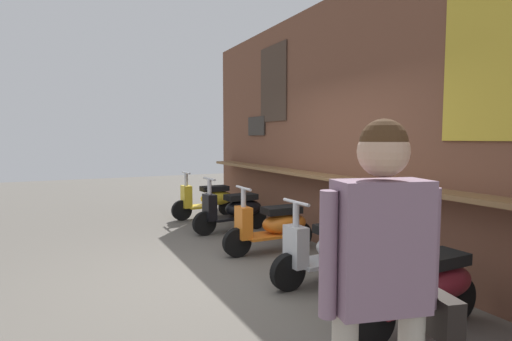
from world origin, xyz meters
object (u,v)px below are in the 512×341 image
(scooter_black, at_px, (235,209))
(scooter_maroon, at_px, (425,286))
(scooter_orange, at_px, (274,225))
(scooter_yellow, at_px, (209,199))
(shopper_with_handbag, at_px, (383,266))
(scooter_silver, at_px, (331,248))

(scooter_black, bearing_deg, scooter_maroon, 86.08)
(scooter_black, bearing_deg, scooter_orange, 86.09)
(scooter_yellow, xyz_separation_m, scooter_orange, (2.76, 0.00, 0.00))
(scooter_black, distance_m, shopper_with_handbag, 5.28)
(scooter_yellow, bearing_deg, scooter_orange, 89.01)
(scooter_black, relative_size, scooter_silver, 1.00)
(scooter_yellow, height_order, scooter_silver, same)
(scooter_yellow, height_order, scooter_black, same)
(shopper_with_handbag, bearing_deg, scooter_maroon, -41.17)
(scooter_orange, bearing_deg, scooter_yellow, -89.43)
(scooter_maroon, relative_size, shopper_with_handbag, 0.81)
(scooter_maroon, bearing_deg, shopper_with_handbag, 33.51)
(scooter_yellow, relative_size, scooter_maroon, 1.00)
(scooter_black, xyz_separation_m, scooter_silver, (2.75, 0.00, 0.00))
(scooter_maroon, bearing_deg, scooter_silver, -90.80)
(scooter_black, relative_size, shopper_with_handbag, 0.82)
(scooter_black, bearing_deg, scooter_yellow, -93.92)
(scooter_black, xyz_separation_m, shopper_with_handbag, (5.03, -1.44, 0.67))
(scooter_yellow, height_order, scooter_orange, same)
(scooter_silver, height_order, shopper_with_handbag, shopper_with_handbag)
(scooter_silver, relative_size, shopper_with_handbag, 0.82)
(scooter_maroon, bearing_deg, scooter_yellow, -90.81)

